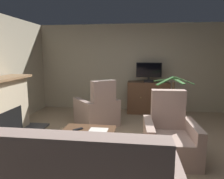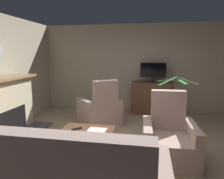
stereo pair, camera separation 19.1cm
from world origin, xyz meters
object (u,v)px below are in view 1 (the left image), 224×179
folded_newspaper (98,130)px  armchair_angled_to_table (97,111)px  tv_remote (78,129)px  tv_cabinet (148,98)px  cat (65,131)px  television (149,72)px  potted_plant_on_hearth_side (172,115)px  armchair_near_window (170,138)px  fireplace (1,110)px  coffee_table (88,134)px

folded_newspaper → armchair_angled_to_table: 1.59m
tv_remote → armchair_angled_to_table: bearing=-137.5°
tv_cabinet → cat: 2.70m
tv_cabinet → cat: (-1.78, -2.00, -0.33)m
television → cat: bearing=-132.5°
cat → tv_cabinet: bearing=48.3°
potted_plant_on_hearth_side → armchair_near_window: bearing=-100.1°
armchair_angled_to_table → cat: armchair_angled_to_table is taller
television → cat: television is taller
fireplace → folded_newspaper: (2.10, -0.56, -0.12)m
fireplace → cat: size_ratio=2.56×
armchair_angled_to_table → coffee_table: bearing=-84.1°
coffee_table → cat: (-0.71, 0.80, -0.30)m
tv_cabinet → potted_plant_on_hearth_side: (0.50, -1.22, -0.12)m
potted_plant_on_hearth_side → coffee_table: bearing=-135.0°
tv_cabinet → cat: size_ratio=1.82×
tv_remote → fireplace: bearing=-65.9°
folded_newspaper → potted_plant_on_hearth_side: 2.10m
folded_newspaper → coffee_table: bearing=-169.1°
tv_remote → tv_cabinet: bearing=-161.3°
coffee_table → cat: size_ratio=1.33×
folded_newspaper → armchair_near_window: 1.17m
armchair_near_window → armchair_angled_to_table: bearing=136.5°
television → coffee_table: size_ratio=0.82×
tv_cabinet → television: bearing=-90.0°
television → coffee_table: 3.05m
tv_cabinet → armchair_near_window: size_ratio=1.08×
tv_remote → armchair_angled_to_table: (0.00, 1.58, -0.13)m
armchair_near_window → tv_cabinet: bearing=95.4°
potted_plant_on_hearth_side → folded_newspaper: bearing=-132.3°
potted_plant_on_hearth_side → tv_cabinet: bearing=112.3°
tv_remote → potted_plant_on_hearth_side: size_ratio=0.14×
tv_remote → armchair_near_window: armchair_near_window is taller
tv_cabinet → armchair_near_window: (0.25, -2.63, -0.10)m
potted_plant_on_hearth_side → fireplace: bearing=-164.2°
potted_plant_on_hearth_side → cat: size_ratio=1.86×
folded_newspaper → potted_plant_on_hearth_side: size_ratio=0.25×
fireplace → television: size_ratio=2.35×
fireplace → television: television is taller
folded_newspaper → potted_plant_on_hearth_side: bearing=49.0°
tv_cabinet → tv_remote: tv_cabinet is taller
folded_newspaper → cat: bearing=139.9°
tv_cabinet → potted_plant_on_hearth_side: bearing=-67.7°
armchair_angled_to_table → cat: bearing=-124.8°
television → folded_newspaper: (-0.91, -2.71, -0.74)m
tv_remote → folded_newspaper: bearing=138.5°
potted_plant_on_hearth_side → armchair_angled_to_table: bearing=180.0°
tv_cabinet → cat: tv_cabinet is taller
television → potted_plant_on_hearth_side: 1.55m
tv_cabinet → tv_remote: (-1.24, -2.80, 0.04)m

